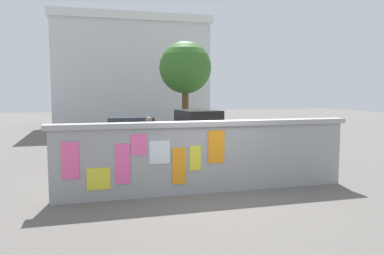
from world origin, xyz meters
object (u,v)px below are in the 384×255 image
Objects in this scene: person_walking at (149,135)px; auto_rickshaw_truck at (224,137)px; tree_roadside at (185,68)px; bicycle_far at (81,155)px; motorcycle at (131,165)px; person_bystander at (231,146)px; car_parked at (135,132)px.

auto_rickshaw_truck is at bearing -9.06° from person_walking.
auto_rickshaw_truck is 7.03m from tree_roadside.
auto_rickshaw_truck is 2.19× the size of bicycle_far.
person_bystander reaches higher than motorcycle.
car_parked is at bearing -138.05° from tree_roadside.
car_parked reaches higher than motorcycle.
car_parked is (-2.64, 3.85, -0.17)m from auto_rickshaw_truck.
motorcycle is 0.38× the size of tree_roadside.
bicycle_far is at bearing -125.68° from car_parked.
motorcycle is (-0.81, -5.84, -0.27)m from car_parked.
person_walking is at bearing -10.25° from bicycle_far.
car_parked is at bearing 54.32° from bicycle_far.
auto_rickshaw_truck reaches higher than bicycle_far.
motorcycle is 2.81m from person_bystander.
person_bystander is 0.33× the size of tree_roadside.
person_bystander is at bearing -11.90° from motorcycle.
auto_rickshaw_truck is 2.68m from person_bystander.
auto_rickshaw_truck is at bearing -55.51° from car_parked.
car_parked is 2.29× the size of bicycle_far.
bicycle_far reaches higher than motorcycle.
car_parked is at bearing 82.07° from motorcycle.
tree_roadside reaches higher than bicycle_far.
bicycle_far is at bearing 170.38° from auto_rickshaw_truck.
bicycle_far is 2.36m from person_walking.
bicycle_far is at bearing 115.85° from motorcycle.
auto_rickshaw_truck is 1.97× the size of motorcycle.
tree_roadside is (0.28, 6.47, 2.73)m from auto_rickshaw_truck.
bicycle_far is at bearing 140.21° from person_bystander.
auto_rickshaw_truck is at bearing 30.00° from motorcycle.
bicycle_far is (-2.18, -3.03, -0.37)m from car_parked.
auto_rickshaw_truck is 4.92m from bicycle_far.
auto_rickshaw_truck is 0.75× the size of tree_roadside.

